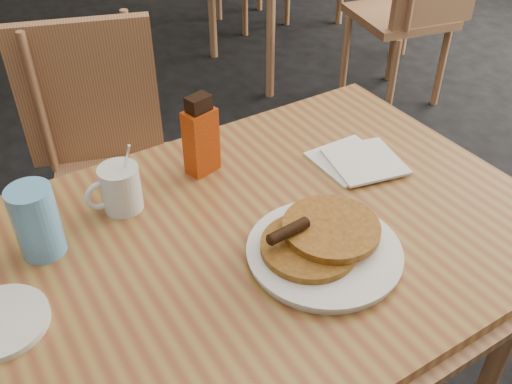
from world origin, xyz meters
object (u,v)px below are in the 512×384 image
blue_tumbler (37,221)px  pancake_plate (322,247)px  main_table (252,253)px  coffee_mug (119,188)px  chair_neighbor_near (418,0)px  syrup_bottle (201,138)px  chair_main_far (108,148)px

blue_tumbler → pancake_plate: bearing=-34.6°
main_table → coffee_mug: size_ratio=8.07×
main_table → coffee_mug: 0.28m
main_table → chair_neighbor_near: (1.64, 1.12, -0.15)m
main_table → pancake_plate: (0.08, -0.11, 0.06)m
syrup_bottle → blue_tumbler: bearing=177.4°
chair_neighbor_near → syrup_bottle: (-1.61, -0.89, 0.27)m
pancake_plate → coffee_mug: 0.40m
chair_neighbor_near → blue_tumbler: size_ratio=6.82×
chair_main_far → coffee_mug: bearing=-85.5°
syrup_bottle → coffee_mug: bearing=174.8°
pancake_plate → main_table: bearing=124.7°
main_table → chair_neighbor_near: chair_neighbor_near is taller
chair_neighbor_near → pancake_plate: 2.00m
main_table → pancake_plate: size_ratio=4.28×
chair_main_far → pancake_plate: 0.91m
chair_neighbor_near → coffee_mug: size_ratio=6.39×
coffee_mug → syrup_bottle: (0.19, 0.02, 0.03)m
chair_neighbor_near → coffee_mug: (-1.81, -0.91, 0.24)m
chair_neighbor_near → blue_tumbler: bearing=-141.0°
chair_main_far → chair_neighbor_near: (1.65, 0.36, 0.03)m
chair_main_far → coffee_mug: coffee_mug is taller
chair_main_far → blue_tumbler: (-0.32, -0.59, 0.29)m
coffee_mug → syrup_bottle: syrup_bottle is taller
main_table → syrup_bottle: (0.03, 0.23, 0.13)m
chair_main_far → pancake_plate: chair_main_far is taller
coffee_mug → pancake_plate: bearing=-58.9°
syrup_bottle → main_table: bearing=-109.1°
syrup_bottle → pancake_plate: bearing=-94.3°
pancake_plate → chair_neighbor_near: bearing=38.3°
chair_main_far → blue_tumbler: bearing=-98.3°
chair_main_far → pancake_plate: size_ratio=3.22×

